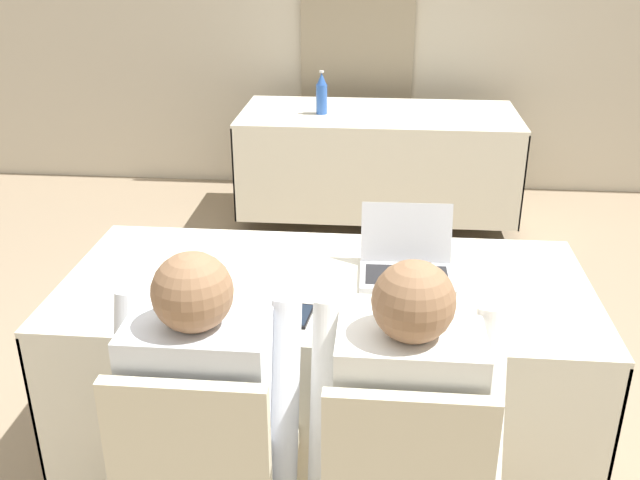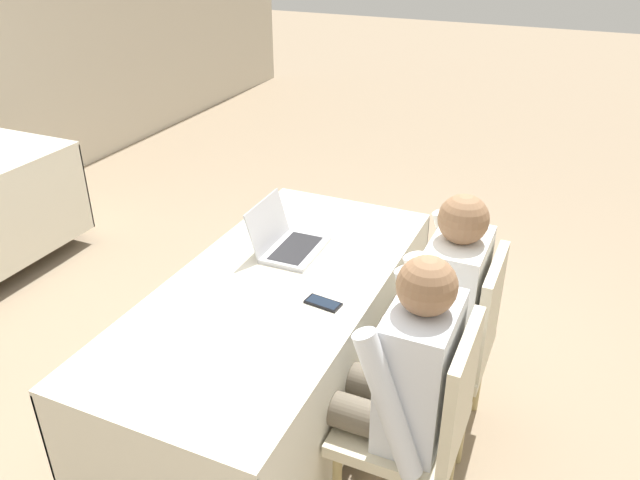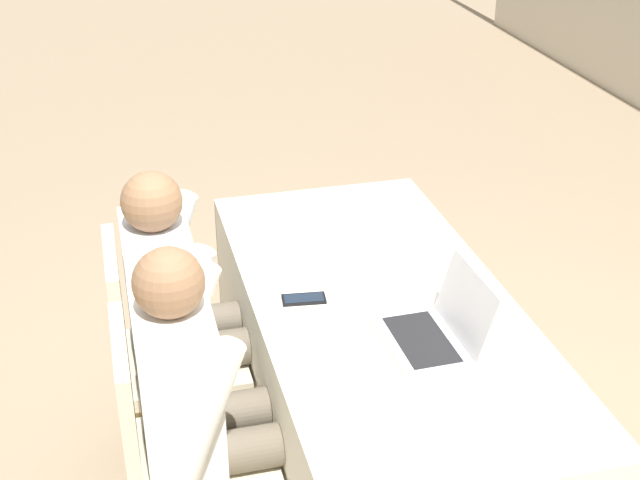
# 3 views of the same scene
# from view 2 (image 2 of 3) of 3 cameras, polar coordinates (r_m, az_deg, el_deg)

# --- Properties ---
(ground_plane) EXTENTS (24.00, 24.00, 0.00)m
(ground_plane) POSITION_cam_2_polar(r_m,az_deg,el_deg) (3.08, -3.72, -15.97)
(ground_plane) COLOR gray
(conference_table_near) EXTENTS (1.82, 0.84, 0.76)m
(conference_table_near) POSITION_cam_2_polar(r_m,az_deg,el_deg) (2.71, -4.10, -7.17)
(conference_table_near) COLOR silver
(conference_table_near) RESTS_ON ground_plane
(laptop) EXTENTS (0.33, 0.29, 0.22)m
(laptop) POSITION_cam_2_polar(r_m,az_deg,el_deg) (2.84, -3.02, -0.16)
(laptop) COLOR #B7B7BC
(laptop) RESTS_ON conference_table_near
(cell_phone) EXTENTS (0.08, 0.15, 0.01)m
(cell_phone) POSITION_cam_2_polar(r_m,az_deg,el_deg) (2.47, 0.29, -5.78)
(cell_phone) COLOR black
(cell_phone) RESTS_ON conference_table_near
(paper_beside_laptop) EXTENTS (0.24, 0.32, 0.00)m
(paper_beside_laptop) POSITION_cam_2_polar(r_m,az_deg,el_deg) (2.26, -8.42, -10.07)
(paper_beside_laptop) COLOR white
(paper_beside_laptop) RESTS_ON conference_table_near
(chair_near_left) EXTENTS (0.44, 0.44, 0.91)m
(chair_near_left) POSITION_cam_2_polar(r_m,az_deg,el_deg) (2.36, 9.25, -15.98)
(chair_near_left) COLOR tan
(chair_near_left) RESTS_ON ground_plane
(chair_near_right) EXTENTS (0.44, 0.44, 0.91)m
(chair_near_right) POSITION_cam_2_polar(r_m,az_deg,el_deg) (2.77, 12.26, -8.82)
(chair_near_right) COLOR tan
(chair_near_right) RESTS_ON ground_plane
(person_checkered_shirt) EXTENTS (0.50, 0.52, 1.17)m
(person_checkered_shirt) POSITION_cam_2_polar(r_m,az_deg,el_deg) (2.28, 6.99, -12.44)
(person_checkered_shirt) COLOR #665B4C
(person_checkered_shirt) RESTS_ON ground_plane
(person_white_shirt) EXTENTS (0.50, 0.52, 1.17)m
(person_white_shirt) POSITION_cam_2_polar(r_m,az_deg,el_deg) (2.69, 10.45, -5.62)
(person_white_shirt) COLOR #665B4C
(person_white_shirt) RESTS_ON ground_plane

